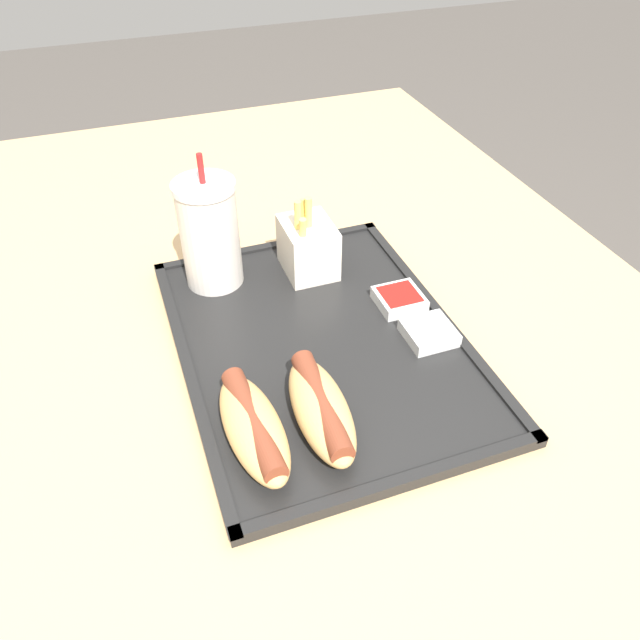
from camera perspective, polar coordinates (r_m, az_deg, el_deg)
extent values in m
plane|color=#4C4742|center=(1.32, -0.10, -26.37)|extent=(8.00, 8.00, 0.00)
cube|color=tan|center=(1.00, -0.13, -17.88)|extent=(1.42, 0.89, 0.73)
cube|color=black|center=(0.71, 0.00, -2.18)|extent=(0.42, 0.31, 0.01)
cube|color=black|center=(0.75, 10.70, 0.84)|extent=(0.42, 0.01, 0.00)
cube|color=black|center=(0.68, -11.92, -4.57)|extent=(0.42, 0.01, 0.00)
cube|color=black|center=(0.58, 7.09, -14.41)|extent=(0.01, 0.31, 0.00)
cube|color=black|center=(0.85, -4.66, 6.76)|extent=(0.01, 0.31, 0.00)
cylinder|color=silver|center=(0.77, -10.02, 7.48)|extent=(0.07, 0.07, 0.13)
cylinder|color=silver|center=(0.73, -10.63, 11.95)|extent=(0.07, 0.07, 0.01)
cylinder|color=red|center=(0.72, -10.83, 13.45)|extent=(0.01, 0.01, 0.03)
ellipsoid|color=tan|center=(0.59, -6.09, -9.80)|extent=(0.14, 0.06, 0.04)
cylinder|color=brown|center=(0.58, -6.15, -9.25)|extent=(0.13, 0.03, 0.02)
ellipsoid|color=tan|center=(0.60, 0.10, -8.19)|extent=(0.14, 0.06, 0.04)
cylinder|color=brown|center=(0.60, 0.10, -7.64)|extent=(0.13, 0.03, 0.02)
cube|color=silver|center=(0.79, -1.10, 6.64)|extent=(0.08, 0.06, 0.07)
cylinder|color=#EACC60|center=(0.76, -1.58, 7.43)|extent=(0.02, 0.01, 0.06)
cylinder|color=#EACC60|center=(0.77, -1.06, 8.59)|extent=(0.01, 0.01, 0.08)
cylinder|color=#EACC60|center=(0.78, -1.49, 8.50)|extent=(0.02, 0.02, 0.07)
cylinder|color=#EACC60|center=(0.78, -1.31, 8.80)|extent=(0.01, 0.01, 0.06)
cylinder|color=#EACC60|center=(0.77, -2.00, 8.25)|extent=(0.01, 0.01, 0.08)
cube|color=silver|center=(0.71, 9.94, -1.15)|extent=(0.05, 0.05, 0.01)
cube|color=white|center=(0.71, 10.00, -0.72)|extent=(0.04, 0.04, 0.00)
cube|color=silver|center=(0.75, 7.26, 1.89)|extent=(0.05, 0.05, 0.01)
cube|color=#B21914|center=(0.75, 7.30, 2.31)|extent=(0.04, 0.04, 0.00)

